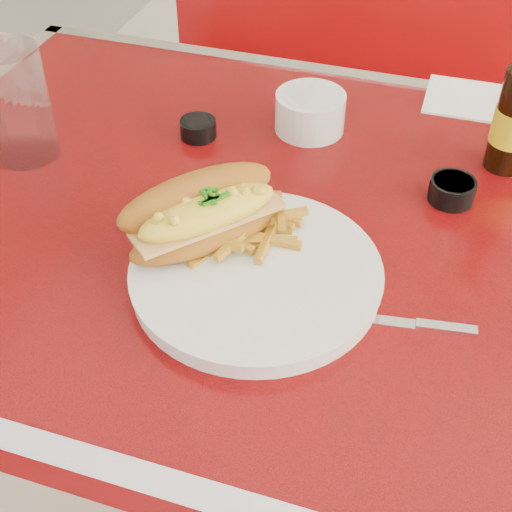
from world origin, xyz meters
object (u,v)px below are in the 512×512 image
(diner_table, at_px, (304,308))
(water_tumbler, at_px, (16,104))
(sauce_cup_left, at_px, (198,127))
(booth_bench_far, at_px, (381,177))
(mac_hoagie, at_px, (204,213))
(knife, at_px, (408,323))
(gravy_ramekin, at_px, (310,111))
(sauce_cup_right, at_px, (452,189))
(fork, at_px, (305,238))
(dinner_plate, at_px, (256,274))

(diner_table, distance_m, water_tumbler, 0.49)
(sauce_cup_left, bearing_deg, booth_bench_far, 72.81)
(mac_hoagie, bearing_deg, water_tumbler, 110.78)
(diner_table, bearing_deg, sauce_cup_left, 145.80)
(knife, bearing_deg, sauce_cup_left, 133.61)
(gravy_ramekin, xyz_separation_m, sauce_cup_right, (0.22, -0.11, -0.01))
(knife, bearing_deg, booth_bench_far, 91.00)
(diner_table, xyz_separation_m, knife, (0.15, -0.14, 0.16))
(mac_hoagie, height_order, sauce_cup_right, mac_hoagie)
(fork, relative_size, knife, 0.70)
(mac_hoagie, distance_m, sauce_cup_right, 0.34)
(booth_bench_far, bearing_deg, knife, -81.20)
(booth_bench_far, distance_m, knife, 1.08)
(mac_hoagie, height_order, water_tumbler, water_tumbler)
(booth_bench_far, height_order, mac_hoagie, booth_bench_far)
(diner_table, xyz_separation_m, sauce_cup_left, (-0.21, 0.14, 0.18))
(sauce_cup_right, bearing_deg, dinner_plate, -130.65)
(dinner_plate, distance_m, fork, 0.08)
(fork, xyz_separation_m, water_tumbler, (-0.43, 0.08, 0.06))
(sauce_cup_right, height_order, water_tumbler, water_tumbler)
(diner_table, distance_m, booth_bench_far, 0.87)
(mac_hoagie, height_order, gravy_ramekin, mac_hoagie)
(mac_hoagie, bearing_deg, booth_bench_far, 34.68)
(booth_bench_far, xyz_separation_m, sauce_cup_right, (0.17, -0.71, 0.50))
(sauce_cup_left, xyz_separation_m, water_tumbler, (-0.22, -0.12, 0.06))
(sauce_cup_left, distance_m, sauce_cup_right, 0.37)
(mac_hoagie, bearing_deg, knife, -59.23)
(fork, distance_m, water_tumbler, 0.44)
(dinner_plate, xyz_separation_m, mac_hoagie, (-0.07, 0.03, 0.05))
(dinner_plate, relative_size, fork, 2.49)
(sauce_cup_right, height_order, knife, sauce_cup_right)
(diner_table, height_order, gravy_ramekin, gravy_ramekin)
(dinner_plate, bearing_deg, fork, 60.99)
(mac_hoagie, distance_m, fork, 0.12)
(diner_table, bearing_deg, sauce_cup_right, 30.89)
(gravy_ramekin, bearing_deg, fork, -76.43)
(water_tumbler, bearing_deg, diner_table, -3.18)
(fork, height_order, sauce_cup_left, sauce_cup_left)
(knife, bearing_deg, dinner_plate, 167.93)
(sauce_cup_right, bearing_deg, fork, -134.84)
(booth_bench_far, distance_m, sauce_cup_left, 0.86)
(sauce_cup_left, bearing_deg, knife, -38.58)
(mac_hoagie, bearing_deg, diner_table, -6.29)
(sauce_cup_left, bearing_deg, gravy_ramekin, 24.69)
(fork, bearing_deg, diner_table, -10.25)
(booth_bench_far, height_order, sauce_cup_left, booth_bench_far)
(booth_bench_far, relative_size, mac_hoagie, 5.58)
(gravy_ramekin, bearing_deg, dinner_plate, -85.63)
(sauce_cup_left, bearing_deg, mac_hoagie, -66.50)
(dinner_plate, relative_size, knife, 1.75)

